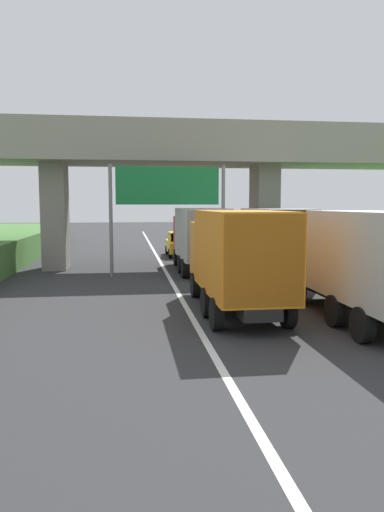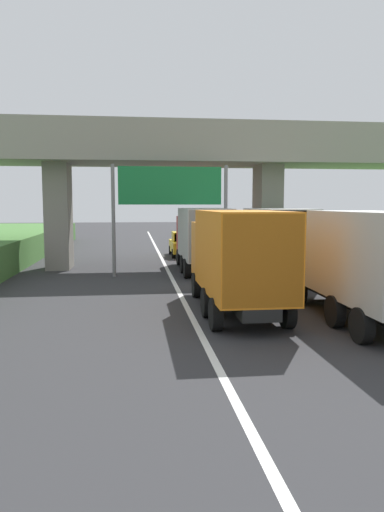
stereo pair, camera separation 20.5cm
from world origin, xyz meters
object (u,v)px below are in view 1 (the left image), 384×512
at_px(truck_green, 271,239).
at_px(truck_red, 199,236).
at_px(truck_orange, 236,255).
at_px(construction_barrel_4, 306,271).
at_px(construction_barrel_3, 345,285).
at_px(construction_barrel_5, 284,261).
at_px(overhead_highway_sign, 168,194).
at_px(car_yellow, 180,244).
at_px(truck_black, 361,260).

relative_size(truck_green, truck_red, 1.00).
xyz_separation_m(truck_orange, construction_barrel_4, (4.93, 6.27, -1.47)).
distance_m(construction_barrel_3, construction_barrel_5, 8.19).
distance_m(overhead_highway_sign, construction_barrel_4, 7.83).
bearing_deg(construction_barrel_3, truck_red, 120.86).
bearing_deg(truck_red, truck_green, -37.43).
bearing_deg(truck_green, car_yellow, 108.56).
height_order(truck_black, truck_orange, same).
bearing_deg(construction_barrel_3, construction_barrel_4, 90.45).
height_order(overhead_highway_sign, truck_orange, overhead_highway_sign).
bearing_deg(construction_barrel_4, truck_black, -99.54).
height_order(truck_black, truck_red, same).
relative_size(truck_green, car_yellow, 1.78).
relative_size(truck_black, truck_red, 1.00).
xyz_separation_m(car_yellow, construction_barrel_4, (4.86, -11.59, -0.40)).
xyz_separation_m(truck_black, construction_barrel_3, (1.38, 3.91, -1.47)).
height_order(truck_red, construction_barrel_4, truck_red).
distance_m(truck_orange, construction_barrel_4, 8.11).
xyz_separation_m(overhead_highway_sign, truck_orange, (1.56, -8.58, -2.26)).
distance_m(truck_green, truck_orange, 8.31).
relative_size(construction_barrel_4, construction_barrel_5, 1.00).
distance_m(truck_black, car_yellow, 19.94).
bearing_deg(truck_orange, construction_barrel_4, 51.83).
bearing_deg(construction_barrel_3, car_yellow, 107.32).
bearing_deg(construction_barrel_4, construction_barrel_5, 86.64).
bearing_deg(truck_green, construction_barrel_5, 60.13).
xyz_separation_m(car_yellow, construction_barrel_5, (5.10, -7.50, -0.40)).
distance_m(truck_black, construction_barrel_5, 12.29).
bearing_deg(construction_barrel_4, truck_green, 137.91).
relative_size(overhead_highway_sign, construction_barrel_3, 6.53).
distance_m(truck_green, construction_barrel_3, 5.73).
xyz_separation_m(truck_green, construction_barrel_4, (1.39, -1.26, -1.47)).
bearing_deg(truck_green, construction_barrel_3, -75.11).
relative_size(car_yellow, construction_barrel_3, 4.56).
distance_m(car_yellow, construction_barrel_3, 16.43).
bearing_deg(truck_orange, car_yellow, 89.78).
relative_size(truck_orange, car_yellow, 1.78).
relative_size(overhead_highway_sign, car_yellow, 1.43).
xyz_separation_m(truck_black, construction_barrel_4, (1.35, 8.01, -1.47)).
xyz_separation_m(truck_red, construction_barrel_5, (4.90, 0.34, -1.47)).
xyz_separation_m(truck_green, construction_barrel_5, (1.63, 2.84, -1.47)).
bearing_deg(truck_black, overhead_highway_sign, 116.46).
distance_m(truck_green, truck_red, 4.12).
bearing_deg(truck_orange, truck_green, 64.82).
bearing_deg(car_yellow, truck_green, -71.44).
relative_size(truck_green, construction_barrel_5, 8.11).
height_order(truck_orange, construction_barrel_4, truck_orange).
bearing_deg(construction_barrel_3, truck_green, 104.89).
xyz_separation_m(construction_barrel_3, construction_barrel_5, (0.21, 8.19, 0.00)).
bearing_deg(overhead_highway_sign, truck_red, 38.30).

